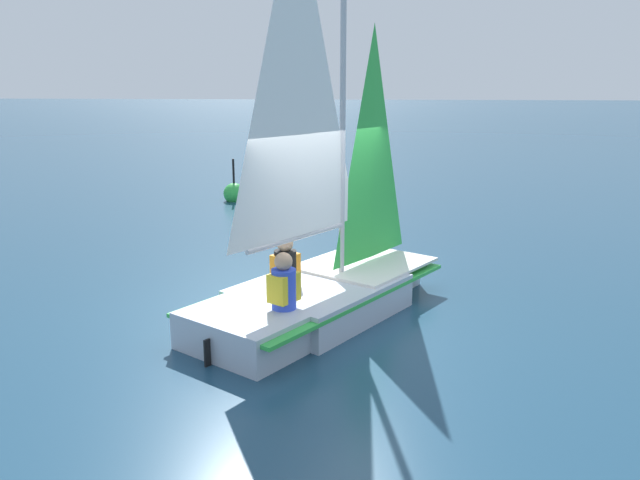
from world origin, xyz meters
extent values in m
plane|color=navy|center=(0.00, 0.00, 0.00)|extent=(260.00, 260.00, 0.00)
cube|color=#B2BCCC|center=(0.00, 0.00, 0.23)|extent=(2.55, 2.74, 0.46)
cube|color=#B2BCCC|center=(-0.79, -1.35, 0.23)|extent=(1.25, 1.26, 0.46)
cube|color=#B2BCCC|center=(0.79, 1.35, 0.23)|extent=(1.68, 1.51, 0.46)
cube|color=green|center=(0.00, 0.00, 0.38)|extent=(3.43, 4.24, 0.05)
cube|color=silver|center=(-0.55, -0.95, 0.48)|extent=(2.23, 2.33, 0.04)
cylinder|color=#B7B7BC|center=(-0.25, -0.43, 2.96)|extent=(0.08, 0.08, 5.00)
cylinder|color=#B7B7BC|center=(0.23, 0.39, 1.19)|extent=(1.02, 1.68, 0.07)
pyramid|color=white|center=(0.23, 0.39, 3.28)|extent=(0.95, 1.59, 4.12)
pyramid|color=green|center=(-0.63, -1.08, 2.26)|extent=(0.72, 1.20, 3.39)
cube|color=black|center=(1.05, 1.80, 0.16)|extent=(0.07, 0.08, 0.32)
cube|color=black|center=(0.44, 0.21, 0.23)|extent=(0.35, 0.36, 0.45)
cylinder|color=black|center=(0.44, 0.21, 0.71)|extent=(0.41, 0.41, 0.50)
cube|color=orange|center=(0.44, 0.21, 0.73)|extent=(0.40, 0.42, 0.35)
sphere|color=tan|center=(0.44, 0.21, 1.05)|extent=(0.22, 0.22, 0.22)
cube|color=black|center=(0.30, 1.07, 0.23)|extent=(0.35, 0.36, 0.45)
cylinder|color=blue|center=(0.30, 1.07, 0.71)|extent=(0.41, 0.41, 0.50)
cube|color=yellow|center=(0.30, 1.07, 0.73)|extent=(0.40, 0.42, 0.35)
sphere|color=tan|center=(0.30, 1.07, 1.05)|extent=(0.22, 0.22, 0.22)
sphere|color=green|center=(3.45, -8.32, 0.20)|extent=(0.58, 0.58, 0.58)
cylinder|color=black|center=(3.45, -8.32, 0.78)|extent=(0.06, 0.06, 0.74)
camera|label=1|loc=(-1.05, 8.09, 3.10)|focal=35.00mm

